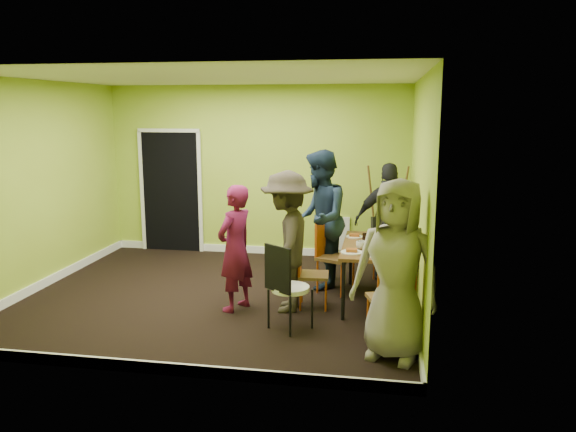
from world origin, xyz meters
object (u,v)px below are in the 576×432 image
(chair_left_near, at_px, (308,268))
(person_front_end, at_px, (396,270))
(chair_bentwood, at_px, (286,283))
(chair_front_end, at_px, (393,293))
(easel, at_px, (387,217))
(orange_bottle, at_px, (373,239))
(person_left_near, at_px, (287,242))
(dining_table, at_px, (379,249))
(thermos, at_px, (382,237))
(chair_back_end, at_px, (385,236))
(person_back_end, at_px, (389,221))
(chair_left_far, at_px, (330,250))
(blue_bottle, at_px, (399,243))
(person_left_far, at_px, (319,219))
(person_standing, at_px, (235,248))

(chair_left_near, xyz_separation_m, person_front_end, (1.03, -1.26, 0.40))
(chair_bentwood, relative_size, person_front_end, 0.55)
(chair_front_end, distance_m, easel, 3.07)
(orange_bottle, bearing_deg, person_left_near, -150.50)
(dining_table, xyz_separation_m, easel, (0.09, 1.73, 0.09))
(chair_left_near, bearing_deg, chair_bentwood, -14.78)
(thermos, bearing_deg, chair_left_near, -159.20)
(chair_back_end, height_order, easel, easel)
(person_back_end, bearing_deg, easel, -93.10)
(easel, bearing_deg, chair_left_far, -118.02)
(orange_bottle, distance_m, person_front_end, 1.73)
(chair_left_near, height_order, person_back_end, person_back_end)
(orange_bottle, bearing_deg, chair_bentwood, -126.57)
(chair_left_far, xyz_separation_m, chair_front_end, (0.80, -1.68, 0.00))
(chair_left_far, bearing_deg, chair_back_end, 154.74)
(dining_table, xyz_separation_m, person_back_end, (0.12, 1.08, 0.14))
(dining_table, height_order, person_front_end, person_front_end)
(chair_back_end, relative_size, thermos, 4.53)
(chair_left_near, height_order, chair_back_end, chair_back_end)
(blue_bottle, height_order, person_front_end, person_front_end)
(chair_back_end, distance_m, blue_bottle, 1.32)
(chair_left_near, distance_m, person_left_far, 0.97)
(thermos, distance_m, person_front_end, 1.60)
(chair_bentwood, height_order, person_left_near, person_left_near)
(thermos, xyz_separation_m, blue_bottle, (0.20, -0.31, -0.00))
(person_left_far, bearing_deg, thermos, 52.91)
(blue_bottle, bearing_deg, person_standing, -172.27)
(chair_left_near, bearing_deg, person_back_end, 140.19)
(thermos, relative_size, person_left_near, 0.12)
(thermos, distance_m, person_left_near, 1.21)
(chair_left_near, relative_size, person_left_far, 0.47)
(chair_front_end, xyz_separation_m, chair_bentwood, (-1.15, 0.23, -0.03))
(orange_bottle, bearing_deg, chair_front_end, -80.47)
(chair_left_far, xyz_separation_m, person_left_far, (-0.17, 0.19, 0.37))
(chair_front_end, bearing_deg, blue_bottle, 68.61)
(chair_back_end, distance_m, person_standing, 2.37)
(dining_table, height_order, thermos, thermos)
(chair_back_end, xyz_separation_m, person_front_end, (0.10, -2.59, 0.25))
(person_standing, bearing_deg, person_front_end, 85.70)
(person_standing, relative_size, person_left_near, 0.90)
(dining_table, xyz_separation_m, chair_left_near, (-0.86, -0.32, -0.20))
(chair_bentwood, xyz_separation_m, blue_bottle, (1.22, 0.81, 0.31))
(person_left_far, distance_m, person_left_near, 1.03)
(chair_bentwood, height_order, person_back_end, person_back_end)
(chair_left_near, relative_size, chair_front_end, 0.86)
(blue_bottle, bearing_deg, person_left_far, 141.45)
(dining_table, xyz_separation_m, person_standing, (-1.70, -0.55, 0.07))
(easel, distance_m, orange_bottle, 1.61)
(chair_bentwood, distance_m, person_back_end, 2.47)
(dining_table, height_order, person_left_far, person_left_far)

